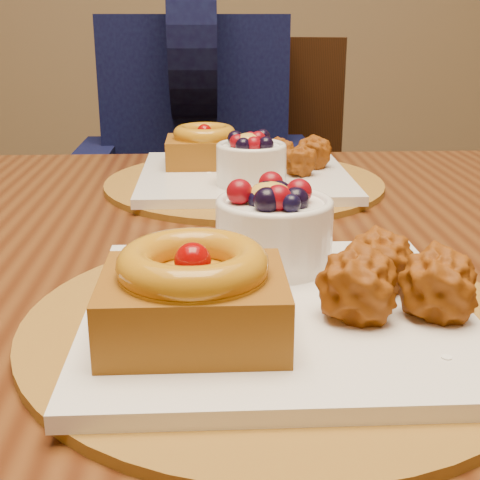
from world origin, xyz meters
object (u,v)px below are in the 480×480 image
object	(u,v)px
place_setting_near	(271,289)
chair_far	(235,229)
place_setting_far	(242,169)
diner	(195,100)
dining_table	(255,303)

from	to	relation	value
place_setting_near	chair_far	size ratio (longest dim) A/B	0.41
chair_far	place_setting_far	bearing A→B (deg)	-76.75
place_setting_near	chair_far	xyz separation A→B (m)	(0.01, 0.98, -0.27)
place_setting_near	diner	size ratio (longest dim) A/B	0.50
chair_far	diner	bearing A→B (deg)	-154.60
diner	place_setting_far	bearing A→B (deg)	-81.64
place_setting_near	place_setting_far	bearing A→B (deg)	89.86
place_setting_near	diner	bearing A→B (deg)	94.16
place_setting_far	chair_far	xyz separation A→B (m)	(0.01, 0.55, -0.26)
place_setting_near	diner	xyz separation A→B (m)	(-0.07, 0.97, 0.02)
place_setting_far	chair_far	distance (m)	0.61
dining_table	diner	bearing A→B (deg)	95.61
dining_table	chair_far	distance (m)	0.78
place_setting_far	dining_table	bearing A→B (deg)	-89.31
dining_table	place_setting_near	distance (m)	0.24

